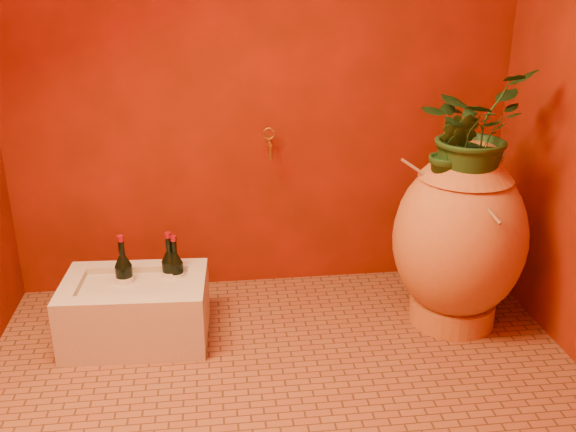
{
  "coord_description": "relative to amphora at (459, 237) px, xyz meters",
  "views": [
    {
      "loc": [
        -0.26,
        -2.11,
        1.58
      ],
      "look_at": [
        0.05,
        0.35,
        0.62
      ],
      "focal_mm": 40.0,
      "sensor_mm": 36.0,
      "label": 1
    }
  ],
  "objects": [
    {
      "name": "floor",
      "position": [
        -0.85,
        -0.46,
        -0.43
      ],
      "size": [
        2.5,
        2.5,
        0.0
      ],
      "primitive_type": "plane",
      "color": "brown",
      "rests_on": "ground"
    },
    {
      "name": "wall_back",
      "position": [
        -0.85,
        0.54,
        0.82
      ],
      "size": [
        2.5,
        0.02,
        2.5
      ],
      "primitive_type": "cube",
      "color": "#541B04",
      "rests_on": "ground"
    },
    {
      "name": "amphora",
      "position": [
        0.0,
        0.0,
        0.0
      ],
      "size": [
        0.64,
        0.64,
        0.86
      ],
      "rotation": [
        0.0,
        0.0,
        0.07
      ],
      "color": "#C06E36",
      "rests_on": "floor"
    },
    {
      "name": "stone_basin",
      "position": [
        -1.47,
        0.02,
        -0.29
      ],
      "size": [
        0.65,
        0.46,
        0.29
      ],
      "rotation": [
        0.0,
        0.0,
        -0.06
      ],
      "color": "beige",
      "rests_on": "floor"
    },
    {
      "name": "wine_bottle_a",
      "position": [
        -1.32,
        0.11,
        -0.16
      ],
      "size": [
        0.08,
        0.08,
        0.32
      ],
      "color": "black",
      "rests_on": "stone_basin"
    },
    {
      "name": "wine_bottle_b",
      "position": [
        -1.52,
        0.07,
        -0.15
      ],
      "size": [
        0.08,
        0.08,
        0.33
      ],
      "color": "black",
      "rests_on": "stone_basin"
    },
    {
      "name": "wine_bottle_c",
      "position": [
        -1.29,
        0.1,
        -0.16
      ],
      "size": [
        0.07,
        0.07,
        0.3
      ],
      "color": "black",
      "rests_on": "stone_basin"
    },
    {
      "name": "wall_tap",
      "position": [
        -0.82,
        0.46,
        0.36
      ],
      "size": [
        0.06,
        0.13,
        0.15
      ],
      "color": "#AB7F27",
      "rests_on": "wall_back"
    },
    {
      "name": "plant_main",
      "position": [
        0.01,
        -0.0,
        0.5
      ],
      "size": [
        0.61,
        0.6,
        0.51
      ],
      "primitive_type": "imported",
      "rotation": [
        0.0,
        0.0,
        0.67
      ],
      "color": "#1A4016",
      "rests_on": "amphora"
    },
    {
      "name": "plant_side",
      "position": [
        -0.09,
        -0.04,
        0.42
      ],
      "size": [
        0.25,
        0.24,
        0.35
      ],
      "primitive_type": "imported",
      "rotation": [
        0.0,
        0.0,
        -0.64
      ],
      "color": "#1A4016",
      "rests_on": "amphora"
    }
  ]
}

